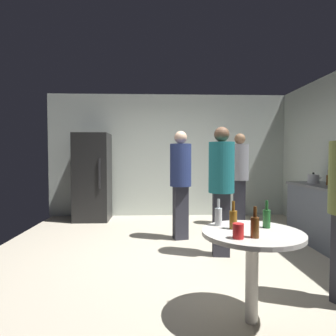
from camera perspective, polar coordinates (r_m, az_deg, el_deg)
ground_plane at (r=4.02m, az=1.76°, el=-17.70°), size 5.20×5.20×0.10m
wall_back at (r=6.41m, az=0.18°, el=2.54°), size 5.32×0.06×2.70m
refrigerator at (r=6.14m, az=-14.82°, el=-1.74°), size 0.70×0.68×1.80m
kitchen_counter at (r=4.81m, az=30.16°, el=-8.50°), size 0.64×1.69×0.90m
kettle at (r=5.12m, az=27.04°, el=-1.92°), size 0.24×0.17×0.18m
beer_bottle_on_counter at (r=4.87m, az=29.38°, el=-2.03°), size 0.06×0.06×0.23m
foreground_table at (r=2.44m, az=16.46°, el=-14.40°), size 0.80×0.80×0.73m
beer_bottle_amber at (r=2.43m, az=12.89°, el=-9.86°), size 0.06×0.06×0.23m
beer_bottle_brown at (r=2.22m, az=16.95°, el=-11.08°), size 0.06×0.06×0.23m
beer_bottle_green at (r=2.55m, az=19.08°, el=-9.38°), size 0.06×0.06×0.23m
beer_bottle_clear at (r=2.52m, az=10.02°, el=-9.38°), size 0.06×0.06×0.23m
plastic_cup_red at (r=2.17m, az=13.84°, el=-12.11°), size 0.08×0.08×0.11m
person_in_teal_shirt at (r=3.86m, az=10.61°, el=-2.47°), size 0.37×0.37×1.72m
person_in_navy_shirt at (r=4.56m, az=2.53°, el=-1.61°), size 0.41×0.41×1.73m
person_in_gray_shirt at (r=5.66m, az=14.09°, el=-0.66°), size 0.40×0.40×1.77m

